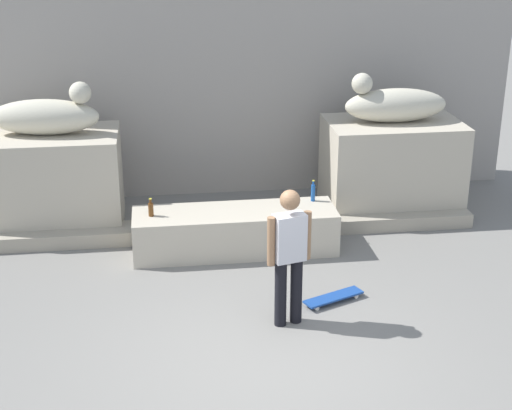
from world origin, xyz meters
TOP-DOWN VIEW (x-y plane):
  - ground_plane at (0.00, 0.00)m, footprint 40.00×40.00m
  - facade_wall at (0.00, 5.47)m, footprint 9.92×0.60m
  - pedestal_left at (-2.64, 4.02)m, footprint 2.08×1.32m
  - pedestal_right at (2.64, 4.02)m, footprint 2.08×1.32m
  - statue_reclining_left at (-2.61, 4.01)m, footprint 1.65×0.73m
  - statue_reclining_right at (2.61, 4.02)m, footprint 1.60×0.57m
  - ledge_block at (0.00, 2.76)m, footprint 2.86×0.84m
  - skater at (0.40, 0.66)m, footprint 0.53×0.28m
  - skateboard at (1.05, 1.08)m, footprint 0.81×0.50m
  - bottle_brown at (-1.16, 2.73)m, footprint 0.07×0.07m
  - bottle_blue at (1.17, 3.00)m, footprint 0.06×0.06m
  - stair_step at (0.00, 3.34)m, footprint 7.37×0.50m

SIDE VIEW (x-z plane):
  - ground_plane at x=0.00m, z-range 0.00..0.00m
  - skateboard at x=1.05m, z-range 0.02..0.10m
  - stair_step at x=0.00m, z-range 0.00..0.22m
  - ledge_block at x=0.00m, z-range 0.00..0.61m
  - bottle_brown at x=-1.16m, z-range 0.58..0.84m
  - pedestal_left at x=-2.64m, z-range 0.00..1.47m
  - pedestal_right at x=2.64m, z-range 0.00..1.47m
  - bottle_blue at x=1.17m, z-range 0.58..0.90m
  - skater at x=0.40m, z-range 0.09..1.76m
  - statue_reclining_left at x=-2.61m, z-range 1.36..2.14m
  - statue_reclining_right at x=2.61m, z-range 1.36..2.14m
  - facade_wall at x=0.00m, z-range 0.00..5.85m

